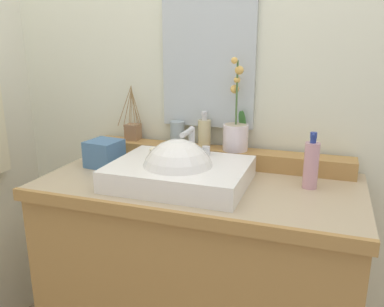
% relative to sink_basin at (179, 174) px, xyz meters
% --- Properties ---
extents(wall_back, '(2.83, 0.20, 2.72)m').
position_rel_sink_basin_xyz_m(wall_back, '(0.06, 0.47, 0.43)').
color(wall_back, silver).
rests_on(wall_back, ground).
extents(vanity_cabinet, '(1.21, 0.61, 0.90)m').
position_rel_sink_basin_xyz_m(vanity_cabinet, '(0.06, 0.06, -0.48)').
color(vanity_cabinet, '#AA7C42').
rests_on(vanity_cabinet, ground).
extents(back_ledge, '(1.14, 0.10, 0.07)m').
position_rel_sink_basin_xyz_m(back_ledge, '(0.06, 0.29, -0.00)').
color(back_ledge, '#AA7C42').
rests_on(back_ledge, vanity_cabinet).
extents(sink_basin, '(0.50, 0.38, 0.29)m').
position_rel_sink_basin_xyz_m(sink_basin, '(0.00, 0.00, 0.00)').
color(sink_basin, white).
rests_on(sink_basin, vanity_cabinet).
extents(soap_bar, '(0.07, 0.04, 0.02)m').
position_rel_sink_basin_xyz_m(soap_bar, '(-0.14, 0.12, 0.05)').
color(soap_bar, '#EDE3C2').
rests_on(soap_bar, sink_basin).
extents(potted_plant, '(0.11, 0.11, 0.38)m').
position_rel_sink_basin_xyz_m(potted_plant, '(0.14, 0.29, 0.11)').
color(potted_plant, silver).
rests_on(potted_plant, back_ledge).
extents(soap_dispenser, '(0.06, 0.06, 0.15)m').
position_rel_sink_basin_xyz_m(soap_dispenser, '(0.00, 0.31, 0.09)').
color(soap_dispenser, beige).
rests_on(soap_dispenser, back_ledge).
extents(tumbler_cup, '(0.06, 0.06, 0.10)m').
position_rel_sink_basin_xyz_m(tumbler_cup, '(-0.12, 0.31, 0.08)').
color(tumbler_cup, '#8F9FA7').
rests_on(tumbler_cup, back_ledge).
extents(reed_diffuser, '(0.11, 0.08, 0.25)m').
position_rel_sink_basin_xyz_m(reed_diffuser, '(-0.35, 0.31, 0.07)').
color(reed_diffuser, '#946A49').
rests_on(reed_diffuser, back_ledge).
extents(lotion_bottle, '(0.05, 0.06, 0.21)m').
position_rel_sink_basin_xyz_m(lotion_bottle, '(0.46, 0.12, 0.05)').
color(lotion_bottle, '#C993A0').
rests_on(lotion_bottle, vanity_cabinet).
extents(tissue_box, '(0.14, 0.14, 0.11)m').
position_rel_sink_basin_xyz_m(tissue_box, '(-0.38, 0.11, 0.02)').
color(tissue_box, teal).
rests_on(tissue_box, vanity_cabinet).
extents(mirror, '(0.41, 0.02, 0.61)m').
position_rel_sink_basin_xyz_m(mirror, '(0.00, 0.35, 0.42)').
color(mirror, silver).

